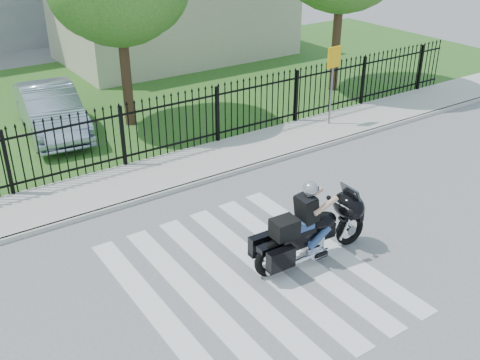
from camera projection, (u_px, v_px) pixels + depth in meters
ground at (251, 277)px, 11.06m from camera, size 120.00×120.00×0.00m
crosswalk at (251, 277)px, 11.06m from camera, size 5.00×5.50×0.01m
sidewalk at (141, 180)px, 14.72m from camera, size 40.00×2.00×0.12m
curb at (159, 195)px, 13.99m from camera, size 40.00×0.12×0.12m
grass_strip at (57, 107)px, 19.91m from camera, size 40.00×12.00×0.02m
iron_fence at (123, 138)px, 15.08m from camera, size 26.00×0.04×1.80m
building_low at (175, 18)px, 25.58m from camera, size 10.00×6.00×3.50m
motorcycle_rider at (310, 228)px, 11.27m from camera, size 2.80×0.87×1.85m
parked_car at (51, 110)px, 17.40m from camera, size 2.08×4.71×1.50m
traffic_sign at (333, 69)px, 17.39m from camera, size 0.54×0.09×2.50m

